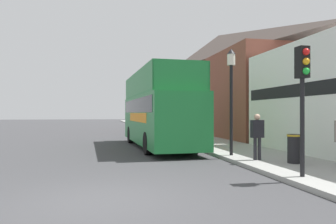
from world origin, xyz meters
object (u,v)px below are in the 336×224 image
object	(u,v)px
parked_car_ahead_of_bus	(146,128)
traffic_signal	(303,81)
pedestrian_second	(257,132)
lamp_post_third	(157,95)
tour_bus	(158,114)
litter_bin	(294,148)
lamp_post_second	(179,90)
lamp_post_nearest	(231,81)

from	to	relation	value
parked_car_ahead_of_bus	traffic_signal	size ratio (longest dim) A/B	1.15
parked_car_ahead_of_bus	pedestrian_second	size ratio (longest dim) A/B	2.39
parked_car_ahead_of_bus	lamp_post_third	xyz separation A→B (m)	(1.83, 5.41, 2.92)
tour_bus	litter_bin	xyz separation A→B (m)	(3.43, -7.33, -1.12)
parked_car_ahead_of_bus	litter_bin	bearing A→B (deg)	-82.83
traffic_signal	litter_bin	bearing A→B (deg)	62.19
lamp_post_second	litter_bin	size ratio (longest dim) A/B	4.91
lamp_post_nearest	lamp_post_third	bearing A→B (deg)	89.34
litter_bin	pedestrian_second	bearing A→B (deg)	131.76
traffic_signal	lamp_post_second	world-z (taller)	lamp_post_second
tour_bus	lamp_post_third	xyz separation A→B (m)	(2.38, 13.80, 1.81)
pedestrian_second	lamp_post_third	xyz separation A→B (m)	(-0.18, 20.16, 2.44)
lamp_post_second	tour_bus	bearing A→B (deg)	-117.18
traffic_signal	lamp_post_nearest	world-z (taller)	lamp_post_nearest
parked_car_ahead_of_bus	lamp_post_third	bearing A→B (deg)	68.18
tour_bus	pedestrian_second	world-z (taller)	tour_bus
pedestrian_second	lamp_post_second	bearing A→B (deg)	91.47
lamp_post_nearest	litter_bin	size ratio (longest dim) A/B	4.39
tour_bus	pedestrian_second	distance (m)	6.89
lamp_post_third	tour_bus	bearing A→B (deg)	-99.80
litter_bin	tour_bus	bearing A→B (deg)	115.06
lamp_post_nearest	lamp_post_second	bearing A→B (deg)	89.29
parked_car_ahead_of_bus	traffic_signal	xyz separation A→B (m)	(1.72, -17.90, 2.04)
traffic_signal	lamp_post_second	xyz separation A→B (m)	(0.01, 13.96, 0.75)
tour_bus	lamp_post_third	size ratio (longest dim) A/B	1.98
litter_bin	lamp_post_third	bearing A→B (deg)	92.83
parked_car_ahead_of_bus	pedestrian_second	xyz separation A→B (m)	(2.00, -14.75, 0.49)
parked_car_ahead_of_bus	litter_bin	distance (m)	15.98
traffic_signal	lamp_post_third	distance (m)	23.32
pedestrian_second	lamp_post_third	bearing A→B (deg)	90.51
tour_bus	lamp_post_nearest	bearing A→B (deg)	-68.12
lamp_post_nearest	traffic_signal	bearing A→B (deg)	-88.66
pedestrian_second	lamp_post_second	xyz separation A→B (m)	(-0.28, 10.81, 2.31)
parked_car_ahead_of_bus	lamp_post_second	xyz separation A→B (m)	(1.73, -3.94, 2.79)
tour_bus	lamp_post_second	xyz separation A→B (m)	(2.28, 4.45, 1.68)
litter_bin	traffic_signal	bearing A→B (deg)	-117.81
tour_bus	lamp_post_nearest	distance (m)	5.53
litter_bin	lamp_post_nearest	bearing A→B (deg)	117.33
pedestrian_second	litter_bin	world-z (taller)	pedestrian_second
lamp_post_third	litter_bin	size ratio (longest dim) A/B	5.12
tour_bus	traffic_signal	distance (m)	9.82
traffic_signal	litter_bin	distance (m)	3.20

